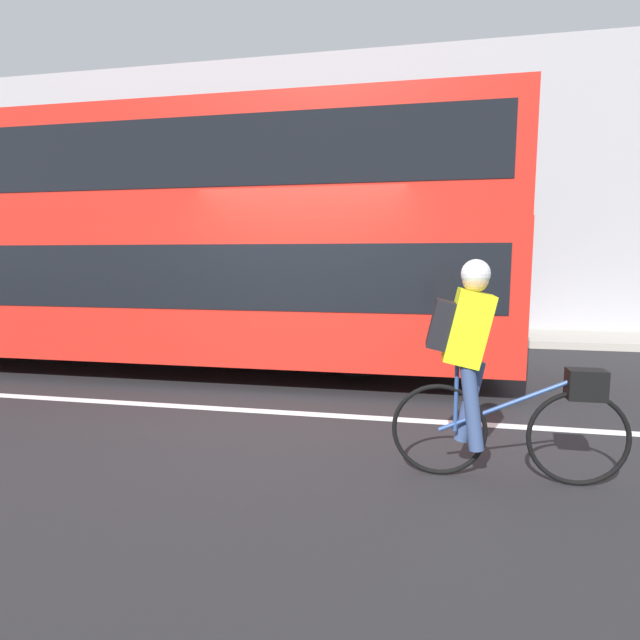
{
  "coord_description": "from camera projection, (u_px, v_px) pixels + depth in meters",
  "views": [
    {
      "loc": [
        1.38,
        -5.24,
        1.67
      ],
      "look_at": [
        0.36,
        -0.0,
        1.01
      ],
      "focal_mm": 28.0,
      "sensor_mm": 36.0,
      "label": 1
    }
  ],
  "objects": [
    {
      "name": "building_facade",
      "position": [
        358.0,
        195.0,
        11.39
      ],
      "size": [
        60.0,
        0.3,
        6.2
      ],
      "color": "#9E9EA3",
      "rests_on": "ground_plane"
    },
    {
      "name": "street_sign_post",
      "position": [
        300.0,
        269.0,
        10.72
      ],
      "size": [
        0.36,
        0.09,
        2.32
      ],
      "color": "#59595B",
      "rests_on": "sidewalk_curb"
    },
    {
      "name": "road_center_line",
      "position": [
        285.0,
        412.0,
        5.42
      ],
      "size": [
        50.0,
        0.14,
        0.01
      ],
      "primitive_type": "cube",
      "color": "silver",
      "rests_on": "ground_plane"
    },
    {
      "name": "ground_plane",
      "position": [
        288.0,
        409.0,
        5.57
      ],
      "size": [
        80.0,
        80.0,
        0.0
      ],
      "primitive_type": "plane",
      "color": "#232326"
    },
    {
      "name": "sidewalk_curb",
      "position": [
        351.0,
        333.0,
        10.77
      ],
      "size": [
        60.0,
        1.75,
        0.13
      ],
      "color": "#A8A399",
      "rests_on": "ground_plane"
    },
    {
      "name": "cyclist_on_bike",
      "position": [
        485.0,
        363.0,
        3.71
      ],
      "size": [
        1.71,
        0.32,
        1.66
      ],
      "color": "black",
      "rests_on": "ground_plane"
    },
    {
      "name": "bus",
      "position": [
        137.0,
        235.0,
        7.55
      ],
      "size": [
        10.82,
        2.44,
        3.61
      ],
      "color": "black",
      "rests_on": "ground_plane"
    }
  ]
}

